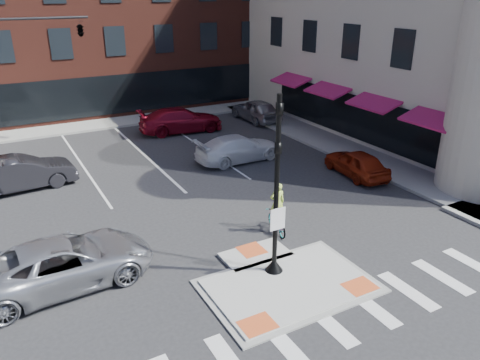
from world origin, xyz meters
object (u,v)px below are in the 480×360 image
bg_car_silver (256,110)px  bg_car_red (181,120)px  red_sedan (356,163)px  silver_suv (64,262)px  bg_car_dark (21,173)px  cyclist (277,216)px  white_pickup (239,148)px

bg_car_silver → bg_car_red: bg_car_red is taller
red_sedan → bg_car_red: size_ratio=0.72×
silver_suv → bg_car_silver: 21.33m
bg_car_dark → red_sedan: bearing=-117.5°
silver_suv → cyclist: 7.88m
red_sedan → white_pickup: bearing=-44.3°
red_sedan → bg_car_silver: (1.00, 11.70, 0.11)m
red_sedan → bg_car_red: bg_car_red is taller
cyclist → bg_car_dark: bearing=-39.0°
bg_car_dark → cyclist: cyclist is taller
silver_suv → red_sedan: bearing=-83.1°
cyclist → white_pickup: bearing=-98.7°
bg_car_silver → bg_car_red: size_ratio=0.83×
silver_suv → red_sedan: size_ratio=1.43×
bg_car_red → white_pickup: bearing=-168.3°
bg_car_dark → bg_car_silver: (16.11, 5.35, -0.02)m
bg_car_dark → cyclist: (8.27, -9.45, -0.10)m
white_pickup → bg_car_dark: bearing=80.5°
white_pickup → bg_car_red: 6.87m
white_pickup → bg_car_dark: bg_car_dark is taller
white_pickup → cyclist: (-2.68, -7.98, -0.02)m
white_pickup → bg_car_red: size_ratio=0.89×
bg_car_dark → bg_car_red: bearing=-67.2°
bg_car_red → bg_car_dark: bearing=123.9°
white_pickup → bg_car_red: bg_car_red is taller
bg_car_red → cyclist: cyclist is taller
bg_car_red → cyclist: bearing=178.5°
silver_suv → bg_car_red: bg_car_red is taller
red_sedan → bg_car_dark: bearing=-17.6°
bg_car_dark → bg_car_silver: size_ratio=1.06×
silver_suv → red_sedan: (14.71, 2.73, -0.11)m
silver_suv → cyclist: size_ratio=2.72×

